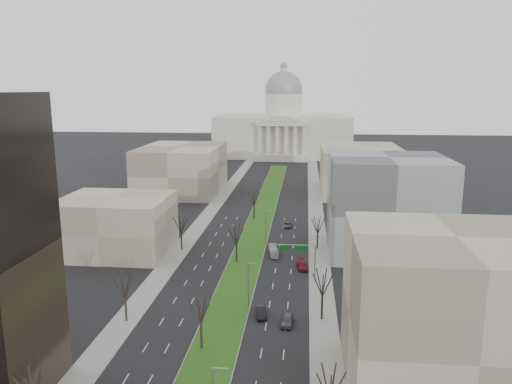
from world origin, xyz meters
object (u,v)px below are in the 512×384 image
Objects in this scene: car_grey_near at (287,320)px; car_black at (261,312)px; box_van at (273,251)px; car_grey_far at (288,225)px; car_red at (302,265)px.

car_black is (-4.85, 2.75, -0.03)m from car_grey_near.
box_van reaches higher than car_grey_near.
car_grey_near is at bearing -85.52° from car_grey_far.
car_grey_far is 25.58m from box_van.
car_black is at bearing -99.77° from box_van.
car_black reaches higher than car_red.
car_red is 34.71m from car_grey_far.
car_black is 0.65× the size of box_van.
car_black is 26.05m from car_red.
car_grey_far is (2.51, 59.43, -0.15)m from car_black.
car_red is 11.46m from box_van.
car_red reaches higher than car_grey_far.
car_grey_near is 27.88m from car_red.
car_grey_near is 5.58m from car_black.
car_grey_near reaches higher than car_grey_far.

